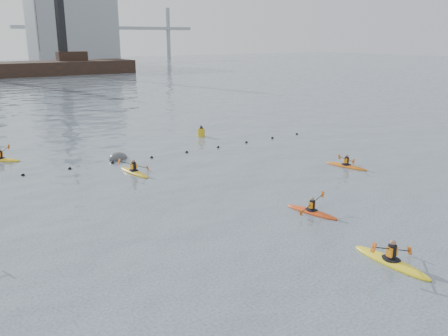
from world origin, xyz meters
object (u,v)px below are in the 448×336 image
(kayaker_4, at_px, (346,166))
(mooring_buoy, at_px, (119,159))
(kayaker_5, at_px, (1,159))
(kayaker_3, at_px, (134,172))
(nav_buoy, at_px, (201,132))
(kayaker_0, at_px, (312,211))
(kayaker_1, at_px, (391,261))

(kayaker_4, height_order, mooring_buoy, kayaker_4)
(kayaker_5, bearing_deg, mooring_buoy, -73.50)
(kayaker_3, distance_m, nav_buoy, 12.66)
(kayaker_5, bearing_deg, kayaker_0, -104.38)
(kayaker_1, distance_m, kayaker_5, 28.22)
(kayaker_0, distance_m, nav_buoy, 20.50)
(kayaker_3, bearing_deg, mooring_buoy, 73.95)
(kayaker_5, distance_m, nav_buoy, 16.71)
(kayaker_1, bearing_deg, nav_buoy, 75.83)
(kayaker_1, distance_m, mooring_buoy, 22.27)
(kayaker_0, height_order, mooring_buoy, kayaker_0)
(kayaker_1, relative_size, kayaker_3, 1.07)
(kayaker_3, bearing_deg, nav_buoy, 30.35)
(kayaker_1, height_order, kayaker_4, kayaker_1)
(kayaker_0, bearing_deg, kayaker_1, -115.32)
(kayaker_0, height_order, kayaker_1, kayaker_1)
(kayaker_3, relative_size, mooring_buoy, 1.72)
(mooring_buoy, height_order, nav_buoy, nav_buoy)
(kayaker_0, distance_m, kayaker_3, 12.81)
(kayaker_3, height_order, mooring_buoy, kayaker_3)
(kayaker_4, distance_m, mooring_buoy, 16.51)
(kayaker_3, bearing_deg, kayaker_0, -76.84)
(kayaker_3, xyz_separation_m, mooring_buoy, (0.63, 4.27, -0.10))
(kayaker_0, xyz_separation_m, mooring_buoy, (-3.91, 16.25, -0.09))
(kayaker_5, height_order, nav_buoy, nav_buoy)
(mooring_buoy, bearing_deg, nav_buoy, 20.62)
(kayaker_3, height_order, kayaker_5, kayaker_3)
(nav_buoy, bearing_deg, kayaker_1, -104.87)
(kayaker_0, relative_size, kayaker_1, 0.85)
(kayaker_0, height_order, kayaker_5, kayaker_5)
(kayaker_0, xyz_separation_m, kayaker_4, (8.32, 5.16, 0.00))
(kayaker_4, bearing_deg, nav_buoy, -91.30)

